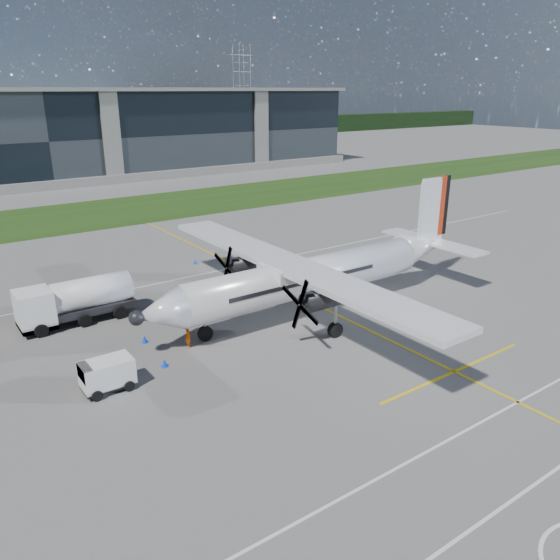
{
  "coord_description": "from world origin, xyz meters",
  "views": [
    {
      "loc": [
        -21.31,
        -22.91,
        15.37
      ],
      "look_at": [
        -0.91,
        5.85,
        3.0
      ],
      "focal_mm": 35.0,
      "sensor_mm": 36.0,
      "label": 1
    }
  ],
  "objects": [
    {
      "name": "ground",
      "position": [
        0.0,
        40.0,
        0.0
      ],
      "size": [
        400.0,
        400.0,
        0.0
      ],
      "primitive_type": "plane",
      "color": "#625F5D",
      "rests_on": "ground"
    },
    {
      "name": "grass_strip",
      "position": [
        0.0,
        48.0,
        0.02
      ],
      "size": [
        400.0,
        18.0,
        0.04
      ],
      "primitive_type": "cube",
      "color": "#1C3B10",
      "rests_on": "ground"
    },
    {
      "name": "terminal_building",
      "position": [
        0.0,
        80.0,
        7.5
      ],
      "size": [
        120.0,
        20.0,
        15.0
      ],
      "primitive_type": "cube",
      "color": "black",
      "rests_on": "ground"
    },
    {
      "name": "pylon_east",
      "position": [
        85.0,
        150.0,
        15.0
      ],
      "size": [
        9.0,
        4.6,
        30.0
      ],
      "primitive_type": null,
      "color": "gray",
      "rests_on": "ground"
    },
    {
      "name": "yellow_taxiway_centerline",
      "position": [
        3.0,
        10.0,
        0.01
      ],
      "size": [
        0.2,
        70.0,
        0.01
      ],
      "primitive_type": "cube",
      "color": "yellow",
      "rests_on": "ground"
    },
    {
      "name": "turboprop_aircraft",
      "position": [
        2.52,
        5.97,
        4.32
      ],
      "size": [
        27.78,
        28.81,
        8.64
      ],
      "primitive_type": null,
      "color": "white",
      "rests_on": "ground"
    },
    {
      "name": "fuel_tanker_truck",
      "position": [
        -13.12,
        13.81,
        1.52
      ],
      "size": [
        8.1,
        2.63,
        3.04
      ],
      "primitive_type": null,
      "color": "white",
      "rests_on": "ground"
    },
    {
      "name": "baggage_tug",
      "position": [
        -13.89,
        3.57,
        0.87
      ],
      "size": [
        2.89,
        1.73,
        1.73
      ],
      "primitive_type": null,
      "color": "white",
      "rests_on": "ground"
    },
    {
      "name": "ground_crew_person",
      "position": [
        -8.06,
        5.72,
        0.9
      ],
      "size": [
        0.65,
        0.81,
        1.8
      ],
      "primitive_type": "imported",
      "rotation": [
        0.0,
        0.0,
        1.39
      ],
      "color": "#F25907",
      "rests_on": "ground"
    },
    {
      "name": "safety_cone_nose_port",
      "position": [
        -10.36,
        4.22,
        0.25
      ],
      "size": [
        0.36,
        0.36,
        0.5
      ],
      "primitive_type": "cone",
      "color": "blue",
      "rests_on": "ground"
    },
    {
      "name": "safety_cone_fwd",
      "position": [
        -12.7,
        5.34,
        0.25
      ],
      "size": [
        0.36,
        0.36,
        0.5
      ],
      "primitive_type": "cone",
      "color": "blue",
      "rests_on": "ground"
    },
    {
      "name": "safety_cone_nose_stbd",
      "position": [
        -10.06,
        7.96,
        0.25
      ],
      "size": [
        0.36,
        0.36,
        0.5
      ],
      "primitive_type": "cone",
      "color": "blue",
      "rests_on": "ground"
    },
    {
      "name": "safety_cone_stbdwing",
      "position": [
        0.24,
        21.08,
        0.25
      ],
      "size": [
        0.36,
        0.36,
        0.5
      ],
      "primitive_type": "cone",
      "color": "blue",
      "rests_on": "ground"
    }
  ]
}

